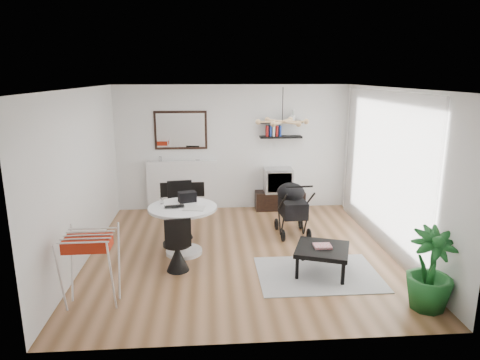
{
  "coord_description": "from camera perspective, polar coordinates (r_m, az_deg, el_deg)",
  "views": [
    {
      "loc": [
        -0.51,
        -6.66,
        2.91
      ],
      "look_at": [
        0.01,
        0.4,
        1.15
      ],
      "focal_mm": 32.0,
      "sensor_mm": 36.0,
      "label": 1
    }
  ],
  "objects": [
    {
      "name": "laptop",
      "position": [
        6.95,
        -8.69,
        -3.63
      ],
      "size": [
        0.35,
        0.26,
        0.03
      ],
      "primitive_type": "imported",
      "rotation": [
        0.0,
        0.0,
        0.2
      ],
      "color": "black",
      "rests_on": "dining_table"
    },
    {
      "name": "magazines",
      "position": [
        6.55,
        10.94,
        -8.64
      ],
      "size": [
        0.26,
        0.21,
        0.04
      ],
      "primitive_type": "cube",
      "rotation": [
        0.0,
        0.0,
        -0.02
      ],
      "color": "#C2303F",
      "rests_on": "coffee_table"
    },
    {
      "name": "coffee_table",
      "position": [
        6.57,
        10.92,
        -9.18
      ],
      "size": [
        0.97,
        0.97,
        0.39
      ],
      "rotation": [
        0.0,
        0.0,
        -0.35
      ],
      "color": "black",
      "rests_on": "rug"
    },
    {
      "name": "shelf_upper",
      "position": [
        9.21,
        5.5,
        7.71
      ],
      "size": [
        0.9,
        0.25,
        0.04
      ],
      "primitive_type": "cube",
      "color": "black",
      "rests_on": "wall_back"
    },
    {
      "name": "potted_plant",
      "position": [
        5.96,
        24.04,
        -10.86
      ],
      "size": [
        0.63,
        0.63,
        1.06
      ],
      "primitive_type": "imported",
      "rotation": [
        0.0,
        0.0,
        0.07
      ],
      "color": "#195821",
      "rests_on": "floor"
    },
    {
      "name": "rug",
      "position": [
        6.64,
        10.36,
        -12.23
      ],
      "size": [
        1.79,
        1.3,
        0.01
      ],
      "primitive_type": "cube",
      "color": "#A3A3A3",
      "rests_on": "floor"
    },
    {
      "name": "sheer_curtain",
      "position": [
        7.61,
        18.36,
        1.4
      ],
      "size": [
        0.04,
        3.6,
        2.6
      ],
      "primitive_type": "cube",
      "color": "white",
      "rests_on": "wall_right"
    },
    {
      "name": "wall_left",
      "position": [
        7.12,
        -20.34,
        0.41
      ],
      "size": [
        0.0,
        5.0,
        5.0
      ],
      "primitive_type": "plane",
      "rotation": [
        1.57,
        0.0,
        1.57
      ],
      "color": "white",
      "rests_on": "floor"
    },
    {
      "name": "crt_tv",
      "position": [
        9.35,
        5.08,
        0.0
      ],
      "size": [
        0.6,
        0.52,
        0.52
      ],
      "color": "#B2B3B5",
      "rests_on": "tv_console"
    },
    {
      "name": "tv_console",
      "position": [
        9.49,
        5.33,
        -2.71
      ],
      "size": [
        1.08,
        0.38,
        0.4
      ],
      "primitive_type": "cube",
      "color": "black",
      "rests_on": "floor"
    },
    {
      "name": "wall_back",
      "position": [
        9.3,
        -1.03,
        4.29
      ],
      "size": [
        5.0,
        0.0,
        5.0
      ],
      "primitive_type": "plane",
      "rotation": [
        1.57,
        0.0,
        0.0
      ],
      "color": "white",
      "rests_on": "floor"
    },
    {
      "name": "stroller",
      "position": [
        8.02,
        6.95,
        -4.0
      ],
      "size": [
        0.56,
        0.89,
        1.06
      ],
      "rotation": [
        0.0,
        0.0,
        0.04
      ],
      "color": "black",
      "rests_on": "floor"
    },
    {
      "name": "drinking_glass",
      "position": [
        7.21,
        -10.39,
        -2.73
      ],
      "size": [
        0.06,
        0.06,
        0.11
      ],
      "primitive_type": "cylinder",
      "color": "white",
      "rests_on": "dining_table"
    },
    {
      "name": "floor",
      "position": [
        7.28,
        0.14,
        -9.6
      ],
      "size": [
        5.0,
        5.0,
        0.0
      ],
      "primitive_type": "plane",
      "color": "brown",
      "rests_on": "ground"
    },
    {
      "name": "chair_far",
      "position": [
        7.86,
        -7.82,
        -5.39
      ],
      "size": [
        0.5,
        0.52,
        1.03
      ],
      "rotation": [
        0.0,
        0.0,
        0.14
      ],
      "color": "black",
      "rests_on": "floor"
    },
    {
      "name": "pendant_lamp",
      "position": [
        7.1,
        5.66,
        7.74
      ],
      "size": [
        0.9,
        0.9,
        0.1
      ],
      "primitive_type": null,
      "color": "tan",
      "rests_on": "ceiling"
    },
    {
      "name": "chair_near",
      "position": [
        6.6,
        -8.32,
        -9.68
      ],
      "size": [
        0.44,
        0.45,
        0.89
      ],
      "rotation": [
        0.0,
        0.0,
        3.31
      ],
      "color": "black",
      "rests_on": "floor"
    },
    {
      "name": "drying_rack",
      "position": [
        5.86,
        -19.26,
        -11.01
      ],
      "size": [
        0.66,
        0.62,
        0.98
      ],
      "rotation": [
        0.0,
        0.0,
        0.02
      ],
      "color": "white",
      "rests_on": "floor"
    },
    {
      "name": "fireplace",
      "position": [
        9.37,
        -7.71,
        0.07
      ],
      "size": [
        1.5,
        0.17,
        2.16
      ],
      "color": "white",
      "rests_on": "floor"
    },
    {
      "name": "dining_table",
      "position": [
        7.11,
        -7.59,
        -5.67
      ],
      "size": [
        1.12,
        1.12,
        0.82
      ],
      "color": "white",
      "rests_on": "floor"
    },
    {
      "name": "ceiling",
      "position": [
        6.68,
        0.16,
        12.15
      ],
      "size": [
        5.0,
        5.0,
        0.0
      ],
      "primitive_type": "plane",
      "color": "white",
      "rests_on": "wall_back"
    },
    {
      "name": "wall_right",
      "position": [
        7.47,
        19.64,
        1.07
      ],
      "size": [
        0.0,
        5.0,
        5.0
      ],
      "primitive_type": "plane",
      "rotation": [
        1.57,
        0.0,
        -1.57
      ],
      "color": "white",
      "rests_on": "floor"
    },
    {
      "name": "newspaper",
      "position": [
        6.9,
        -6.13,
        -3.75
      ],
      "size": [
        0.39,
        0.34,
        0.01
      ],
      "primitive_type": "cube",
      "rotation": [
        0.0,
        0.0,
        -0.18
      ],
      "color": "silver",
      "rests_on": "dining_table"
    },
    {
      "name": "shelf_lower",
      "position": [
        9.25,
        5.45,
        5.74
      ],
      "size": [
        0.9,
        0.25,
        0.04
      ],
      "primitive_type": "cube",
      "color": "black",
      "rests_on": "wall_back"
    },
    {
      "name": "black_bag",
      "position": [
        7.25,
        -7.05,
        -2.23
      ],
      "size": [
        0.33,
        0.25,
        0.17
      ],
      "primitive_type": "cube",
      "rotation": [
        0.0,
        0.0,
        0.3
      ],
      "color": "black",
      "rests_on": "dining_table"
    }
  ]
}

